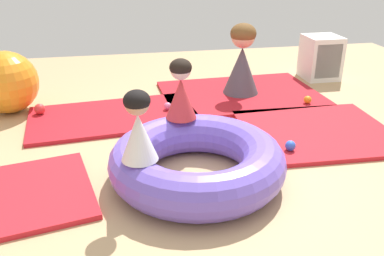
% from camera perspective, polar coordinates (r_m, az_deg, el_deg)
% --- Properties ---
extents(ground_plane, '(8.00, 8.00, 0.00)m').
position_cam_1_polar(ground_plane, '(3.32, 1.74, -6.10)').
color(ground_plane, tan).
extents(gym_mat_front, '(1.77, 1.11, 0.04)m').
position_cam_1_polar(gym_mat_front, '(4.39, -10.64, 1.55)').
color(gym_mat_front, '#B21923').
rests_on(gym_mat_front, ground).
extents(gym_mat_center_rear, '(1.40, 1.24, 0.04)m').
position_cam_1_polar(gym_mat_center_rear, '(4.14, 16.73, -0.47)').
color(gym_mat_center_rear, red).
rests_on(gym_mat_center_rear, ground).
extents(gym_mat_far_right, '(1.85, 1.34, 0.04)m').
position_cam_1_polar(gym_mat_far_right, '(5.00, 6.61, 4.63)').
color(gym_mat_far_right, '#B21923').
rests_on(gym_mat_far_right, ground).
extents(inflatable_cushion, '(1.33, 1.33, 0.33)m').
position_cam_1_polar(inflatable_cushion, '(3.14, 0.69, -4.50)').
color(inflatable_cushion, '#7056D1').
rests_on(inflatable_cushion, ground).
extents(child_in_red, '(0.29, 0.29, 0.50)m').
position_cam_1_polar(child_in_red, '(3.40, -1.53, 5.25)').
color(child_in_red, red).
rests_on(child_in_red, inflatable_cushion).
extents(child_in_white, '(0.32, 0.32, 0.49)m').
position_cam_1_polar(child_in_white, '(2.74, -7.34, 0.17)').
color(child_in_white, white).
rests_on(child_in_white, inflatable_cushion).
extents(adult_seated, '(0.57, 0.57, 0.81)m').
position_cam_1_polar(adult_seated, '(4.88, 6.84, 9.21)').
color(adult_seated, '#4C4751').
rests_on(adult_seated, gym_mat_far_right).
extents(play_ball_pink, '(0.08, 0.08, 0.08)m').
position_cam_1_polar(play_ball_pink, '(4.43, -3.35, 3.00)').
color(play_ball_pink, pink).
rests_on(play_ball_pink, gym_mat_front).
extents(play_ball_blue, '(0.09, 0.09, 0.09)m').
position_cam_1_polar(play_ball_blue, '(3.65, 13.27, -2.35)').
color(play_ball_blue, blue).
rests_on(play_ball_blue, gym_mat_center_rear).
extents(play_ball_orange, '(0.08, 0.08, 0.08)m').
position_cam_1_polar(play_ball_orange, '(4.78, 15.50, 3.75)').
color(play_ball_orange, orange).
rests_on(play_ball_orange, gym_mat_far_right).
extents(play_ball_red, '(0.11, 0.11, 0.11)m').
position_cam_1_polar(play_ball_red, '(4.58, -20.06, 2.45)').
color(play_ball_red, red).
rests_on(play_ball_red, gym_mat_front).
extents(exercise_ball_large, '(0.65, 0.65, 0.65)m').
position_cam_1_polar(exercise_ball_large, '(4.80, -23.99, 5.71)').
color(exercise_ball_large, orange).
rests_on(exercise_ball_large, ground).
extents(storage_cube, '(0.44, 0.44, 0.56)m').
position_cam_1_polar(storage_cube, '(5.81, 17.26, 9.13)').
color(storage_cube, white).
rests_on(storage_cube, ground).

